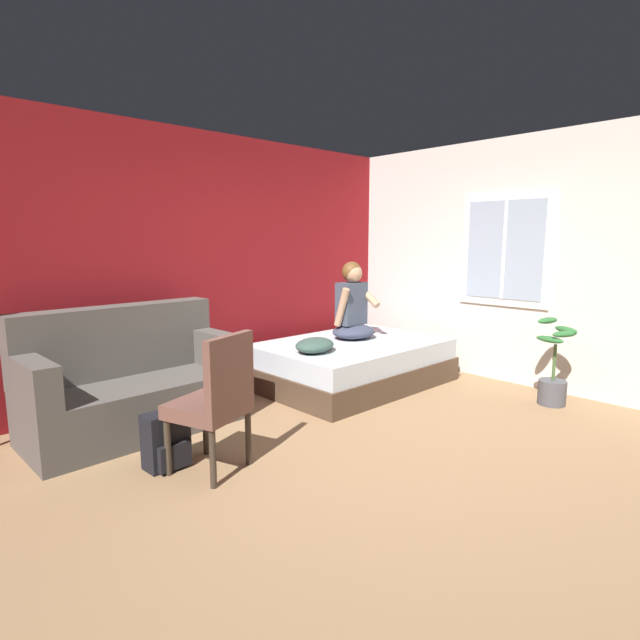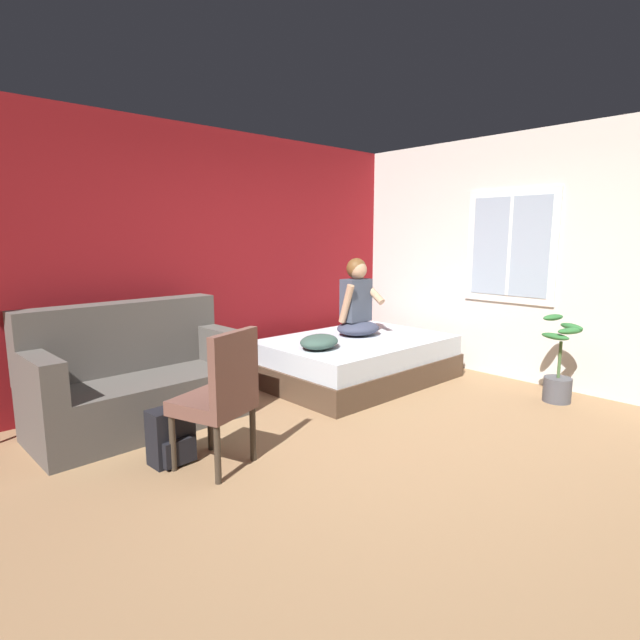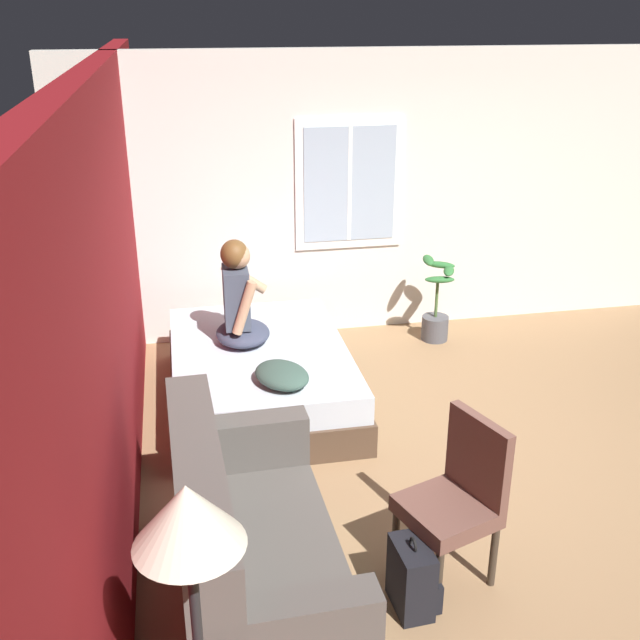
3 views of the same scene
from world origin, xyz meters
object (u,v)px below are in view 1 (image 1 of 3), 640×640
at_px(bed, 352,363).
at_px(throw_pillow, 315,345).
at_px(person_seated, 353,308).
at_px(backpack, 167,441).
at_px(couch, 131,384).
at_px(side_chair, 215,398).
at_px(cell_phone, 386,337).
at_px(potted_plant, 553,374).

xyz_separation_m(bed, throw_pillow, (-0.65, -0.09, 0.31)).
xyz_separation_m(person_seated, backpack, (-2.62, -0.66, -0.64)).
xyz_separation_m(couch, side_chair, (0.10, -1.18, 0.14)).
bearing_deg(couch, bed, -8.50).
distance_m(couch, cell_phone, 2.84).
relative_size(backpack, potted_plant, 0.54).
bearing_deg(cell_phone, person_seated, -103.15).
height_order(bed, person_seated, person_seated).
xyz_separation_m(person_seated, cell_phone, (0.31, -0.25, -0.35)).
bearing_deg(throw_pillow, bed, 7.77).
distance_m(side_chair, person_seated, 2.60).
relative_size(bed, cell_phone, 14.27).
bearing_deg(bed, throw_pillow, -172.23).
bearing_deg(side_chair, throw_pillow, 24.83).
bearing_deg(side_chair, backpack, 125.14).
xyz_separation_m(throw_pillow, cell_phone, (1.10, -0.03, -0.07)).
distance_m(bed, person_seated, 0.63).
bearing_deg(potted_plant, person_seated, 111.15).
bearing_deg(side_chair, potted_plant, -17.60).
height_order(person_seated, cell_phone, person_seated).
height_order(person_seated, throw_pillow, person_seated).
xyz_separation_m(backpack, cell_phone, (2.93, 0.41, 0.29)).
distance_m(side_chair, potted_plant, 3.32).
distance_m(backpack, throw_pillow, 1.91).
xyz_separation_m(bed, person_seated, (0.14, 0.13, 0.60)).
bearing_deg(side_chair, couch, 94.66).
xyz_separation_m(bed, couch, (-2.35, 0.35, 0.16)).
relative_size(bed, couch, 1.19).
bearing_deg(backpack, potted_plant, -21.23).
xyz_separation_m(couch, potted_plant, (3.26, -2.19, -0.09)).
bearing_deg(cell_phone, backpack, -56.24).
bearing_deg(person_seated, cell_phone, -39.01).
xyz_separation_m(bed, backpack, (-2.47, -0.52, -0.04)).
bearing_deg(couch, person_seated, -4.98).
bearing_deg(cell_phone, bed, -78.51).
bearing_deg(backpack, cell_phone, 7.90).
distance_m(bed, couch, 2.38).
height_order(side_chair, cell_phone, side_chair).
bearing_deg(potted_plant, bed, 116.24).
xyz_separation_m(couch, backpack, (-0.12, -0.87, -0.20)).
distance_m(bed, potted_plant, 2.05).
bearing_deg(side_chair, person_seated, 21.94).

